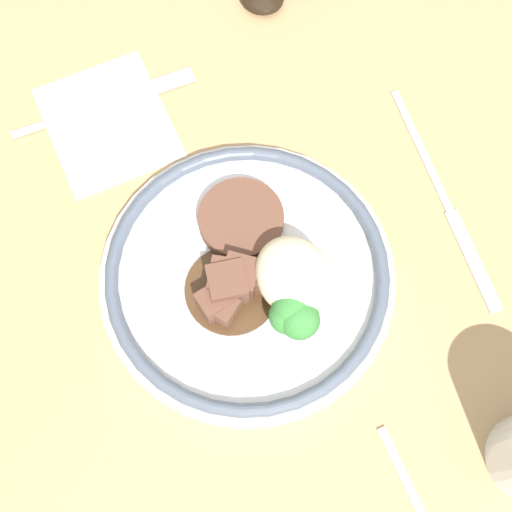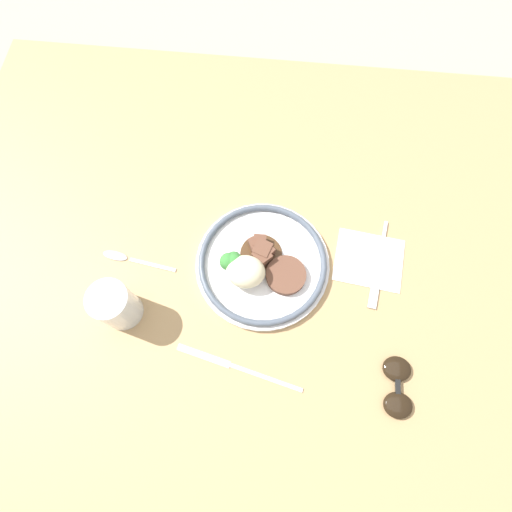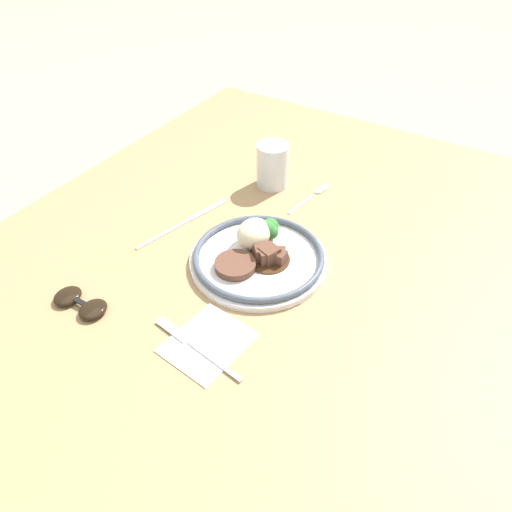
# 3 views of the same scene
# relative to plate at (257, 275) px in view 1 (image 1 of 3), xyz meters

# --- Properties ---
(ground_plane) EXTENTS (8.00, 8.00, 0.00)m
(ground_plane) POSITION_rel_plate_xyz_m (-0.03, -0.01, -0.06)
(ground_plane) COLOR tan
(dining_table) EXTENTS (1.38, 1.05, 0.04)m
(dining_table) POSITION_rel_plate_xyz_m (-0.03, -0.01, -0.04)
(dining_table) COLOR tan
(dining_table) RESTS_ON ground
(napkin) EXTENTS (0.14, 0.13, 0.00)m
(napkin) POSITION_rel_plate_xyz_m (-0.21, -0.04, -0.02)
(napkin) COLOR white
(napkin) RESTS_ON dining_table
(plate) EXTENTS (0.26, 0.26, 0.07)m
(plate) POSITION_rel_plate_xyz_m (0.00, 0.00, 0.00)
(plate) COLOR white
(plate) RESTS_ON dining_table
(fork) EXTENTS (0.04, 0.18, 0.00)m
(fork) POSITION_rel_plate_xyz_m (-0.23, -0.01, -0.01)
(fork) COLOR silver
(fork) RESTS_ON napkin
(knife) EXTENTS (0.23, 0.06, 0.00)m
(knife) POSITION_rel_plate_xyz_m (0.03, 0.19, -0.02)
(knife) COLOR silver
(knife) RESTS_ON dining_table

